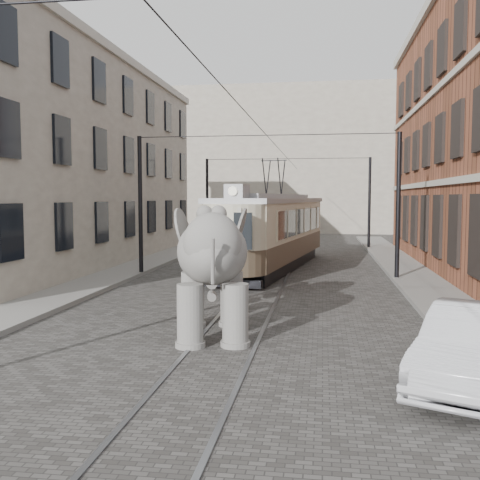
# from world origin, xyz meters

# --- Properties ---
(ground) EXTENTS (120.00, 120.00, 0.00)m
(ground) POSITION_xyz_m (0.00, 0.00, 0.00)
(ground) COLOR #484643
(tram_rails) EXTENTS (1.54, 80.00, 0.02)m
(tram_rails) POSITION_xyz_m (0.00, 0.00, 0.01)
(tram_rails) COLOR slate
(tram_rails) RESTS_ON ground
(sidewalk_right) EXTENTS (2.00, 60.00, 0.15)m
(sidewalk_right) POSITION_xyz_m (6.00, 0.00, 0.07)
(sidewalk_right) COLOR slate
(sidewalk_right) RESTS_ON ground
(sidewalk_left) EXTENTS (2.00, 60.00, 0.15)m
(sidewalk_left) POSITION_xyz_m (-6.50, 0.00, 0.07)
(sidewalk_left) COLOR slate
(sidewalk_left) RESTS_ON ground
(stucco_building) EXTENTS (7.00, 24.00, 10.00)m
(stucco_building) POSITION_xyz_m (-11.00, 10.00, 5.00)
(stucco_building) COLOR gray
(stucco_building) RESTS_ON ground
(distant_block) EXTENTS (28.00, 10.00, 14.00)m
(distant_block) POSITION_xyz_m (0.00, 40.00, 7.00)
(distant_block) COLOR gray
(distant_block) RESTS_ON ground
(catenary) EXTENTS (11.00, 30.20, 6.00)m
(catenary) POSITION_xyz_m (-0.20, 5.00, 3.00)
(catenary) COLOR black
(catenary) RESTS_ON ground
(tram) EXTENTS (4.61, 13.27, 5.16)m
(tram) POSITION_xyz_m (-0.10, 9.08, 2.58)
(tram) COLOR #C0B89B
(tram) RESTS_ON ground
(elephant) EXTENTS (3.89, 5.71, 3.20)m
(elephant) POSITION_xyz_m (-0.45, -3.90, 1.60)
(elephant) COLOR slate
(elephant) RESTS_ON ground
(parked_car) EXTENTS (3.12, 4.60, 1.43)m
(parked_car) POSITION_xyz_m (4.90, -6.77, 0.72)
(parked_car) COLOR #BBBCC1
(parked_car) RESTS_ON ground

